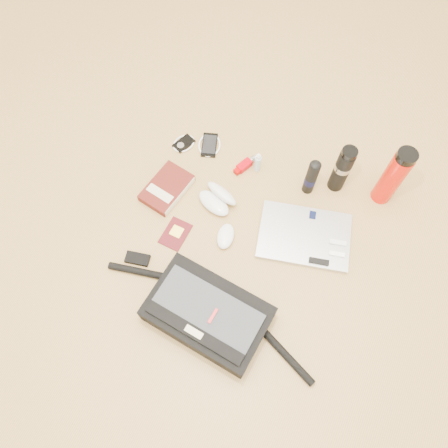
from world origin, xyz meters
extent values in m
plane|color=#A27C43|center=(0.00, 0.00, 0.00)|extent=(4.00, 4.00, 0.00)
cube|color=black|center=(0.05, -0.24, 0.05)|extent=(0.42, 0.28, 0.10)
cube|color=#2F3337|center=(0.05, -0.24, 0.10)|extent=(0.37, 0.21, 0.01)
cube|color=black|center=(0.05, -0.32, 0.10)|extent=(0.36, 0.07, 0.01)
cube|color=beige|center=(0.05, -0.32, 0.11)|extent=(0.06, 0.03, 0.01)
cube|color=red|center=(0.08, -0.25, 0.11)|extent=(0.01, 0.05, 0.02)
cylinder|color=black|center=(-0.24, -0.19, 0.01)|extent=(0.25, 0.08, 0.03)
cylinder|color=black|center=(0.35, -0.24, 0.01)|extent=(0.24, 0.12, 0.03)
cube|color=black|center=(-0.28, -0.15, 0.01)|extent=(0.10, 0.06, 0.02)
cube|color=#ABABAE|center=(0.25, 0.20, 0.01)|extent=(0.39, 0.32, 0.02)
cube|color=black|center=(0.25, 0.29, 0.02)|extent=(0.03, 0.04, 0.00)
cube|color=silver|center=(0.37, 0.22, 0.03)|extent=(0.07, 0.03, 0.01)
cube|color=white|center=(0.38, 0.17, 0.03)|extent=(0.06, 0.03, 0.01)
cube|color=black|center=(0.33, 0.12, 0.03)|extent=(0.08, 0.04, 0.01)
cube|color=#48110D|center=(-0.32, 0.15, 0.02)|extent=(0.16, 0.22, 0.04)
cube|color=beige|center=(-0.26, 0.14, 0.02)|extent=(0.03, 0.19, 0.03)
cube|color=beige|center=(-0.33, 0.11, 0.04)|extent=(0.12, 0.05, 0.00)
cube|color=#460B10|center=(-0.20, 0.00, 0.00)|extent=(0.09, 0.12, 0.00)
cube|color=gold|center=(-0.20, 0.01, 0.01)|extent=(0.05, 0.05, 0.00)
ellipsoid|color=white|center=(-0.02, 0.07, 0.02)|extent=(0.09, 0.12, 0.03)
ellipsoid|color=silver|center=(-0.12, 0.17, 0.02)|extent=(0.16, 0.11, 0.04)
ellipsoid|color=silver|center=(-0.11, 0.22, 0.04)|extent=(0.16, 0.12, 0.08)
ellipsoid|color=black|center=(-0.15, 0.18, 0.02)|extent=(0.04, 0.04, 0.01)
ellipsoid|color=black|center=(-0.10, 0.16, 0.02)|extent=(0.04, 0.04, 0.01)
cylinder|color=black|center=(-0.12, 0.17, 0.03)|extent=(0.02, 0.01, 0.00)
cube|color=black|center=(-0.37, 0.38, 0.00)|extent=(0.08, 0.10, 0.01)
cylinder|color=#ABABAE|center=(-0.37, 0.36, 0.01)|extent=(0.04, 0.04, 0.00)
torus|color=white|center=(-0.37, 0.38, 0.01)|extent=(0.10, 0.10, 0.01)
cube|color=black|center=(-0.26, 0.42, 0.01)|extent=(0.10, 0.13, 0.01)
cube|color=black|center=(-0.26, 0.42, 0.01)|extent=(0.08, 0.11, 0.00)
torus|color=white|center=(-0.26, 0.42, 0.01)|extent=(0.12, 0.12, 0.01)
cube|color=#A3000A|center=(-0.09, 0.39, 0.01)|extent=(0.05, 0.07, 0.03)
cube|color=#A70000|center=(-0.10, 0.35, 0.01)|extent=(0.03, 0.03, 0.02)
cylinder|color=#AAAAAC|center=(-0.07, 0.42, 0.01)|extent=(0.04, 0.04, 0.02)
cylinder|color=#9EC2CF|center=(-0.04, 0.40, 0.04)|extent=(0.03, 0.03, 0.08)
cylinder|color=silver|center=(-0.04, 0.40, 0.09)|extent=(0.02, 0.02, 0.02)
cylinder|color=silver|center=(-0.04, 0.40, 0.10)|extent=(0.01, 0.01, 0.01)
cylinder|color=black|center=(0.18, 0.40, 0.09)|extent=(0.06, 0.06, 0.18)
cylinder|color=black|center=(0.18, 0.40, 0.07)|extent=(0.06, 0.06, 0.04)
ellipsoid|color=black|center=(0.18, 0.40, 0.18)|extent=(0.06, 0.06, 0.02)
cylinder|color=black|center=(0.28, 0.47, 0.11)|extent=(0.08, 0.08, 0.22)
cylinder|color=#A6A6A8|center=(0.28, 0.47, 0.14)|extent=(0.08, 0.08, 0.03)
cylinder|color=black|center=(0.28, 0.47, 0.23)|extent=(0.07, 0.07, 0.02)
cylinder|color=red|center=(0.46, 0.50, 0.13)|extent=(0.09, 0.09, 0.27)
cylinder|color=black|center=(0.46, 0.50, 0.28)|extent=(0.08, 0.08, 0.03)
camera|label=1|loc=(0.25, -0.53, 1.54)|focal=35.00mm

